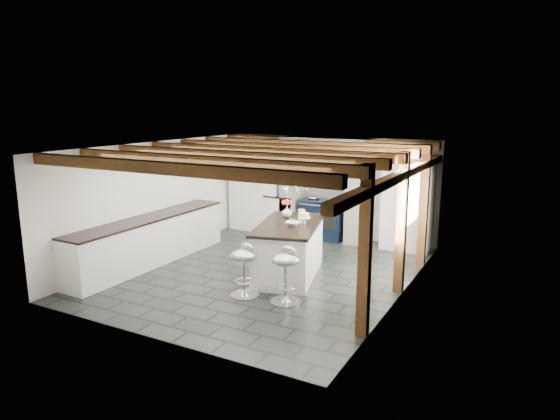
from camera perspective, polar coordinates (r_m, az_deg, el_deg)
The scene contains 6 objects.
ground at distance 9.25m, azimuth -1.73°, elevation -7.08°, with size 6.00×6.00×0.00m, color black.
room_shell at distance 10.46m, azimuth -0.79°, elevation 1.22°, with size 6.00×6.03×6.00m.
range_cooker at distance 11.43m, azimuth 4.96°, elevation -0.96°, with size 1.00×0.63×0.99m.
kitchen_island at distance 8.92m, azimuth 1.05°, elevation -4.47°, with size 1.48×2.14×1.28m.
bar_stool_near at distance 7.69m, azimuth 0.71°, elevation -6.71°, with size 0.55×0.55×0.89m.
bar_stool_far at distance 7.98m, azimuth -4.03°, elevation -6.17°, with size 0.56×0.56×0.87m.
Camera 1 is at (4.37, -7.57, 3.03)m, focal length 32.00 mm.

